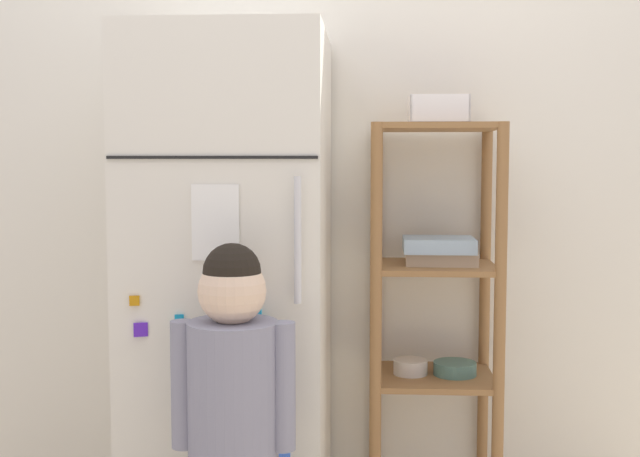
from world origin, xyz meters
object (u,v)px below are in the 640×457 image
Objects in this scene: fruit_bin at (441,112)px; pantry_shelf_unit at (435,291)px; child_standing at (233,395)px; refrigerator at (232,293)px.

pantry_shelf_unit is at bearing -136.40° from fruit_bin.
child_standing is 1.10m from fruit_bin.
pantry_shelf_unit is (0.63, 0.12, -0.01)m from refrigerator.
pantry_shelf_unit reaches higher than child_standing.
fruit_bin is (0.65, 0.13, 0.56)m from refrigerator.
refrigerator is 1.59× the size of child_standing.
refrigerator is at bearing -168.72° from fruit_bin.
child_standing is at bearing -134.91° from fruit_bin.
refrigerator is 0.64m from pantry_shelf_unit.
refrigerator is 0.86m from fruit_bin.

